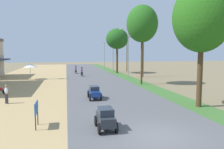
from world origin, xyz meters
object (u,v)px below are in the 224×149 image
object	(u,v)px
vendor_umbrella	(30,65)
median_tree_nearest	(202,18)
pedestrian_on_shoulder	(6,93)
streetlamp_near	(128,49)
utility_pole_far	(127,52)
car_sedan_blue	(94,92)
street_signboard	(36,110)
median_tree_third	(117,39)
car_hatchback_charcoal	(106,118)
utility_pole_near	(143,49)
median_tree_second	(142,24)
streetlamp_mid	(113,52)
motorbike_foreground_rider	(82,72)
streetlamp_far	(104,53)
motorbike_ahead_second	(76,70)

from	to	relation	value
vendor_umbrella	median_tree_nearest	bearing A→B (deg)	-53.31
pedestrian_on_shoulder	streetlamp_near	size ratio (longest dim) A/B	0.19
vendor_umbrella	utility_pole_far	xyz separation A→B (m)	(19.28, 12.17, 2.04)
vendor_umbrella	car_sedan_blue	distance (m)	18.72
street_signboard	vendor_umbrella	bearing A→B (deg)	99.24
median_tree_third	car_hatchback_charcoal	bearing A→B (deg)	-104.06
utility_pole_far	car_sedan_blue	distance (m)	31.25
pedestrian_on_shoulder	median_tree_nearest	bearing A→B (deg)	-15.40
streetlamp_near	utility_pole_near	world-z (taller)	utility_pole_near
median_tree_second	utility_pole_far	distance (m)	21.40
streetlamp_near	utility_pole_far	distance (m)	13.32
streetlamp_near	utility_pole_near	size ratio (longest dim) A/B	0.89
streetlamp_mid	motorbike_foreground_rider	size ratio (longest dim) A/B	4.14
motorbike_foreground_rider	street_signboard	bearing A→B (deg)	-99.33
median_tree_third	utility_pole_near	xyz separation A→B (m)	(3.09, -7.25, -2.20)
pedestrian_on_shoulder	median_tree_third	bearing A→B (deg)	58.50
pedestrian_on_shoulder	streetlamp_far	world-z (taller)	streetlamp_far
street_signboard	pedestrian_on_shoulder	bearing A→B (deg)	115.77
streetlamp_near	streetlamp_far	world-z (taller)	streetlamp_near
street_signboard	median_tree_nearest	size ratio (longest dim) A/B	0.15
vendor_umbrella	streetlamp_far	xyz separation A→B (m)	(15.92, 23.27, 1.88)
car_hatchback_charcoal	motorbike_ahead_second	bearing A→B (deg)	90.41
streetlamp_near	utility_pole_far	world-z (taller)	streetlamp_near
streetlamp_far	car_hatchback_charcoal	bearing A→B (deg)	-99.62
street_signboard	vendor_umbrella	world-z (taller)	vendor_umbrella
street_signboard	motorbike_ahead_second	world-z (taller)	motorbike_ahead_second
median_tree_nearest	motorbike_foreground_rider	world-z (taller)	median_tree_nearest
vendor_umbrella	utility_pole_near	xyz separation A→B (m)	(19.07, 0.62, 2.60)
streetlamp_far	street_signboard	bearing A→B (deg)	-104.30
median_tree_second	streetlamp_far	distance (m)	32.09
median_tree_second	streetlamp_near	size ratio (longest dim) A/B	1.26
utility_pole_near	motorbike_foreground_rider	bearing A→B (deg)	167.03
pedestrian_on_shoulder	car_sedan_blue	size ratio (longest dim) A/B	0.72
motorbike_foreground_rider	utility_pole_near	bearing A→B (deg)	-12.97
street_signboard	streetlamp_far	xyz separation A→B (m)	(12.03, 47.19, 3.08)
streetlamp_mid	utility_pole_far	size ratio (longest dim) A/B	0.89
street_signboard	streetlamp_far	distance (m)	48.80
streetlamp_near	motorbike_ahead_second	world-z (taller)	streetlamp_near
streetlamp_near	motorbike_ahead_second	size ratio (longest dim) A/B	4.65
pedestrian_on_shoulder	car_sedan_blue	world-z (taller)	pedestrian_on_shoulder
median_tree_nearest	motorbike_ahead_second	xyz separation A→B (m)	(-8.45, 29.76, -6.19)
median_tree_nearest	median_tree_third	world-z (taller)	median_tree_nearest
vendor_umbrella	pedestrian_on_shoulder	distance (m)	17.23
street_signboard	median_tree_nearest	world-z (taller)	median_tree_nearest
car_hatchback_charcoal	utility_pole_far	bearing A→B (deg)	72.76
median_tree_nearest	utility_pole_near	world-z (taller)	median_tree_nearest
utility_pole_far	car_hatchback_charcoal	xyz separation A→B (m)	(-11.56, -37.25, -3.61)
streetlamp_mid	streetlamp_far	world-z (taller)	streetlamp_mid
vendor_umbrella	median_tree_third	size ratio (longest dim) A/B	0.27
streetlamp_far	utility_pole_near	bearing A→B (deg)	-82.09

